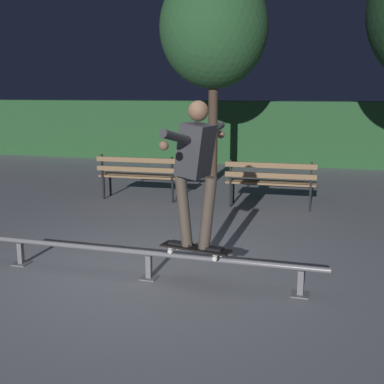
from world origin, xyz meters
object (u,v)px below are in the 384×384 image
(tree_behind_benches, at_px, (214,29))
(skateboard, at_px, (195,248))
(park_bench_leftmost, at_px, (139,173))
(park_bench_left_center, at_px, (271,179))
(grind_rail, at_px, (149,257))
(skateboarder, at_px, (196,162))

(tree_behind_benches, bearing_deg, skateboard, -77.87)
(park_bench_leftmost, bearing_deg, park_bench_left_center, 0.00)
(grind_rail, relative_size, tree_behind_benches, 0.81)
(grind_rail, bearing_deg, park_bench_leftmost, 113.82)
(tree_behind_benches, bearing_deg, grind_rail, -82.69)
(grind_rail, xyz_separation_m, tree_behind_benches, (-0.80, 6.25, 3.20))
(park_bench_leftmost, relative_size, tree_behind_benches, 0.34)
(skateboarder, xyz_separation_m, park_bench_leftmost, (-2.20, 3.76, -0.80))
(skateboard, relative_size, park_bench_leftmost, 0.50)
(park_bench_leftmost, bearing_deg, grind_rail, -66.18)
(skateboarder, xyz_separation_m, park_bench_left_center, (0.33, 3.76, -0.80))
(grind_rail, bearing_deg, skateboarder, -0.05)
(skateboard, bearing_deg, tree_behind_benches, 102.13)
(grind_rail, height_order, skateboarder, skateboarder)
(skateboard, distance_m, skateboarder, 0.94)
(park_bench_left_center, xyz_separation_m, tree_behind_benches, (-1.67, 2.49, 2.92))
(skateboard, distance_m, park_bench_left_center, 3.78)
(park_bench_leftmost, xyz_separation_m, tree_behind_benches, (0.86, 2.49, 2.92))
(skateboard, bearing_deg, park_bench_left_center, 84.98)
(skateboard, height_order, tree_behind_benches, tree_behind_benches)
(skateboarder, bearing_deg, skateboard, 169.75)
(skateboarder, xyz_separation_m, tree_behind_benches, (-1.35, 6.25, 2.12))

